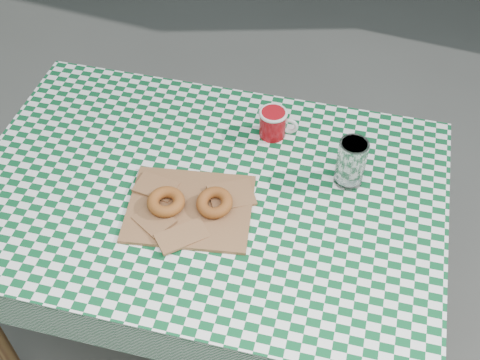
# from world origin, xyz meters

# --- Properties ---
(ground) EXTENTS (60.00, 60.00, 0.00)m
(ground) POSITION_xyz_m (0.00, 0.00, 0.00)
(ground) COLOR #4E4E49
(ground) RESTS_ON ground
(table) EXTENTS (1.33, 0.96, 0.75)m
(table) POSITION_xyz_m (-0.20, -0.03, 0.38)
(table) COLOR #56331D
(table) RESTS_ON ground
(tablecloth) EXTENTS (1.35, 0.99, 0.01)m
(tablecloth) POSITION_xyz_m (-0.20, -0.03, 0.75)
(tablecloth) COLOR #0B4B25
(tablecloth) RESTS_ON table
(paper_bag) EXTENTS (0.37, 0.32, 0.02)m
(paper_bag) POSITION_xyz_m (-0.21, -0.11, 0.76)
(paper_bag) COLOR olive
(paper_bag) RESTS_ON tablecloth
(bagel_front) EXTENTS (0.12, 0.12, 0.03)m
(bagel_front) POSITION_xyz_m (-0.26, -0.13, 0.79)
(bagel_front) COLOR brown
(bagel_front) RESTS_ON paper_bag
(bagel_back) EXTENTS (0.12, 0.12, 0.03)m
(bagel_back) POSITION_xyz_m (-0.15, -0.09, 0.79)
(bagel_back) COLOR brown
(bagel_back) RESTS_ON paper_bag
(coffee_mug) EXTENTS (0.17, 0.17, 0.08)m
(coffee_mug) POSITION_xyz_m (-0.10, 0.24, 0.80)
(coffee_mug) COLOR #980911
(coffee_mug) RESTS_ON tablecloth
(drinking_glass) EXTENTS (0.10, 0.10, 0.14)m
(drinking_glass) POSITION_xyz_m (0.15, 0.14, 0.83)
(drinking_glass) COLOR silver
(drinking_glass) RESTS_ON tablecloth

